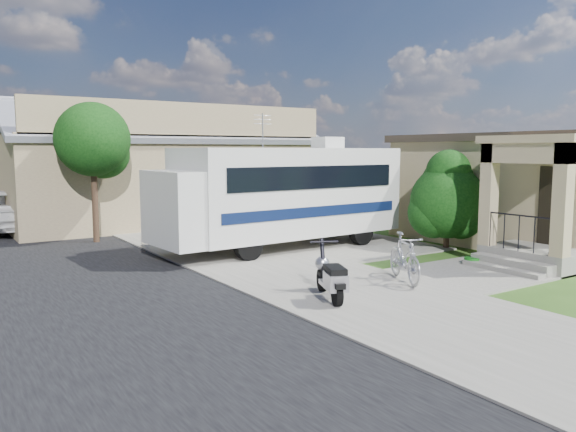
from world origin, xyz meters
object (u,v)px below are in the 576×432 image
shrub (447,198)px  garden_hose (472,262)px  pickup_truck (2,211)px  scooter (331,278)px  bicycle (404,260)px  motorhome (282,193)px

shrub → garden_hose: bearing=-124.2°
pickup_truck → shrub: bearing=133.4°
scooter → bicycle: size_ratio=0.89×
motorhome → pickup_truck: (-6.72, 8.89, -0.97)m
bicycle → shrub: bearing=55.1°
garden_hose → pickup_truck: bearing=124.7°
scooter → bicycle: (2.35, 0.32, 0.05)m
pickup_truck → scooter: bearing=106.0°
scooter → garden_hose: 5.40m
shrub → bicycle: bearing=-149.1°
shrub → motorhome: bearing=147.7°
bicycle → pickup_truck: size_ratio=0.33×
scooter → pickup_truck: 15.19m
motorhome → garden_hose: size_ratio=19.61×
scooter → bicycle: scooter is taller
pickup_truck → garden_hose: 16.76m
motorhome → bicycle: 5.51m
pickup_truck → garden_hose: size_ratio=13.47×
scooter → garden_hose: (5.32, 0.81, -0.41)m
motorhome → garden_hose: motorhome is taller
scooter → garden_hose: bearing=31.3°
bicycle → scooter: bearing=-148.0°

